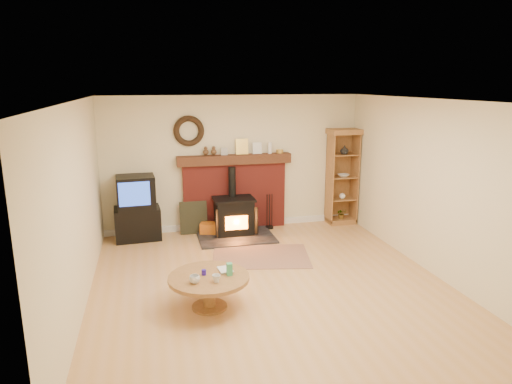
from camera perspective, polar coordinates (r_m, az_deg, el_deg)
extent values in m
plane|color=tan|center=(6.70, 1.76, -11.44)|extent=(5.50, 5.50, 0.00)
cube|color=beige|center=(8.89, -2.81, 3.63)|extent=(5.00, 0.02, 2.60)
cube|color=beige|center=(3.81, 12.91, -10.43)|extent=(5.00, 0.02, 2.60)
cube|color=beige|center=(6.12, -21.39, -1.87)|extent=(0.02, 5.50, 2.60)
cube|color=beige|center=(7.31, 21.12, 0.56)|extent=(0.02, 5.50, 2.60)
cube|color=white|center=(6.08, 1.94, 11.39)|extent=(5.00, 5.50, 0.02)
cube|color=white|center=(9.16, -2.70, -4.06)|extent=(5.00, 0.04, 0.12)
torus|color=black|center=(8.62, -8.39, 7.56)|extent=(0.57, 0.11, 0.57)
cube|color=maroon|center=(8.95, -2.67, -0.56)|extent=(2.00, 0.15, 1.30)
cube|color=#3A1E12|center=(8.77, -2.68, 4.09)|extent=(2.20, 0.22, 0.18)
cube|color=#999999|center=(8.72, -4.00, 5.08)|extent=(0.13, 0.05, 0.14)
cube|color=gold|center=(8.79, -1.77, 5.70)|extent=(0.24, 0.06, 0.30)
cube|color=white|center=(8.86, 0.14, 5.51)|extent=(0.18, 0.05, 0.22)
cylinder|color=white|center=(8.90, 1.74, 5.54)|extent=(0.08, 0.08, 0.22)
cylinder|color=gold|center=(8.96, 2.98, 5.10)|extent=(0.14, 0.14, 0.07)
cube|color=black|center=(8.57, -2.50, -5.62)|extent=(1.40, 1.00, 0.03)
cube|color=black|center=(8.66, -2.77, -3.09)|extent=(0.69, 0.50, 0.64)
cube|color=black|center=(8.57, -2.80, -0.89)|extent=(0.76, 0.55, 0.04)
cylinder|color=black|center=(8.64, -3.01, 1.27)|extent=(0.14, 0.14, 0.56)
cube|color=orange|center=(8.43, -2.44, -3.87)|extent=(0.42, 0.02, 0.26)
cube|color=black|center=(8.43, -4.65, -3.76)|extent=(0.16, 0.22, 0.52)
cube|color=black|center=(8.54, -0.43, -3.48)|extent=(0.16, 0.22, 0.52)
cube|color=brown|center=(7.67, 0.60, -8.03)|extent=(1.77, 1.38, 0.01)
cube|color=black|center=(8.71, -14.56, -3.80)|extent=(0.84, 0.61, 0.60)
cube|color=black|center=(8.55, -14.79, 0.01)|extent=(0.70, 0.60, 0.60)
cube|color=#2142AD|center=(8.27, -14.96, -0.25)|extent=(0.54, 0.05, 0.43)
cube|color=brown|center=(9.61, 10.48, -3.49)|extent=(0.56, 0.41, 0.10)
cube|color=brown|center=(9.57, 10.25, 1.95)|extent=(0.56, 0.02, 1.78)
cube|color=brown|center=(9.29, 9.19, 1.65)|extent=(0.02, 0.41, 1.78)
cube|color=brown|center=(9.51, 12.20, 1.79)|extent=(0.02, 0.41, 1.78)
cube|color=brown|center=(9.25, 10.97, 7.43)|extent=(0.62, 0.45, 0.10)
cube|color=brown|center=(9.49, 10.60, -0.83)|extent=(0.52, 0.37, 0.02)
cube|color=brown|center=(9.39, 10.72, 1.88)|extent=(0.52, 0.37, 0.02)
cube|color=brown|center=(9.31, 10.84, 4.64)|extent=(0.52, 0.37, 0.02)
imported|color=white|center=(9.25, 11.00, 5.19)|extent=(0.17, 0.17, 0.18)
imported|color=white|center=(9.34, 10.85, 2.04)|extent=(0.22, 0.22, 0.05)
sphere|color=white|center=(9.43, 10.74, -0.50)|extent=(0.12, 0.12, 0.12)
imported|color=#3D9867|center=(9.53, 10.64, -2.67)|extent=(0.19, 0.17, 0.21)
cube|color=orange|center=(8.76, -5.74, -4.58)|extent=(0.42, 0.33, 0.23)
cube|color=black|center=(8.81, -7.81, -3.18)|extent=(0.52, 0.14, 0.62)
cylinder|color=black|center=(9.10, 1.69, -4.43)|extent=(0.16, 0.16, 0.04)
cylinder|color=black|center=(8.99, 1.39, -2.46)|extent=(0.02, 0.02, 0.70)
cylinder|color=black|center=(9.01, 1.70, -2.44)|extent=(0.02, 0.02, 0.70)
cylinder|color=black|center=(9.02, 2.01, -2.41)|extent=(0.02, 0.02, 0.70)
cylinder|color=brown|center=(6.09, -5.83, -14.05)|extent=(0.46, 0.46, 0.03)
cylinder|color=brown|center=(6.00, -5.87, -12.43)|extent=(0.17, 0.17, 0.36)
cylinder|color=brown|center=(5.91, -5.92, -10.62)|extent=(1.03, 1.03, 0.05)
imported|color=white|center=(5.71, -7.68, -10.76)|extent=(0.13, 0.13, 0.10)
imported|color=white|center=(5.71, -4.99, -10.72)|extent=(0.10, 0.10, 0.10)
imported|color=#4C331E|center=(6.02, -4.67, -9.77)|extent=(0.17, 0.23, 0.02)
cylinder|color=#23138E|center=(5.93, -6.54, -9.95)|extent=(0.06, 0.06, 0.07)
cube|color=#3D9867|center=(5.88, -3.34, -9.61)|extent=(0.07, 0.07, 0.16)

